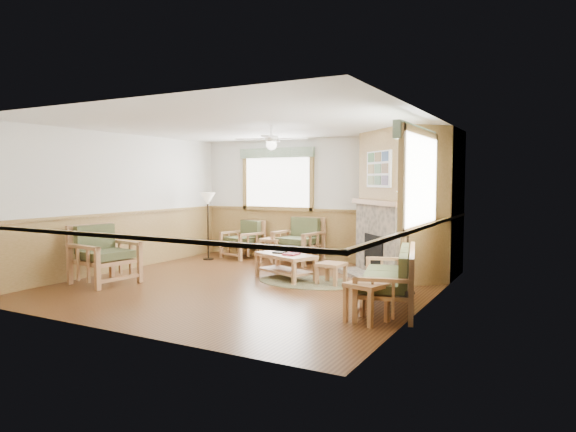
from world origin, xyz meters
The scene contains 24 objects.
floor centered at (0.00, 0.00, -0.01)m, with size 6.00×6.00×0.01m, color #522F16.
ceiling centered at (0.00, 0.00, 2.70)m, with size 6.00×6.00×0.01m, color white.
wall_back centered at (0.00, 3.00, 1.35)m, with size 6.00×0.02×2.70m, color white.
wall_front centered at (0.00, -3.00, 1.35)m, with size 6.00×0.02×2.70m, color white.
wall_left centered at (-3.00, 0.00, 1.35)m, with size 0.02×6.00×2.70m, color white.
wall_right centered at (3.00, 0.00, 1.35)m, with size 0.02×6.00×2.70m, color white.
wainscot centered at (0.00, 0.00, 0.55)m, with size 6.00×6.00×1.10m, color olive, non-canonical shape.
fireplace centered at (2.05, 2.05, 1.35)m, with size 2.20×2.20×2.70m, color olive, non-canonical shape.
window_back centered at (-1.10, 2.96, 2.53)m, with size 1.90×0.16×1.50m, color white, non-canonical shape.
window_right centered at (2.96, -0.20, 2.53)m, with size 0.16×1.90×1.50m, color white, non-canonical shape.
ceiling_fan centered at (0.30, 0.30, 2.66)m, with size 1.24×1.24×0.36m, color white, non-canonical shape.
sofa centered at (2.55, -0.37, 0.42)m, with size 0.74×1.81×0.83m, color #AB7B50, non-canonical shape.
armchair_back_left centered at (-1.79, 2.55, 0.43)m, with size 0.76×0.76×0.86m, color #AB7B50, non-canonical shape.
armchair_back_right centered at (-0.35, 2.55, 0.49)m, with size 0.87×0.87×0.97m, color #AB7B50, non-canonical shape.
armchair_left centered at (-2.25, -1.04, 0.51)m, with size 0.90×0.90×1.01m, color #AB7B50, non-canonical shape.
coffee_table centered at (0.30, 0.79, 0.23)m, with size 1.14×0.57×0.46m, color #AB7B50, non-canonical shape.
end_table_chairs centered at (-0.87, 2.35, 0.26)m, with size 0.46×0.44×0.52m, color #AB7B50, non-canonical shape.
end_table_sofa centered at (2.55, -1.20, 0.25)m, with size 0.45×0.43×0.50m, color #AB7B50, non-canonical shape.
footstool centered at (1.21, 0.76, 0.19)m, with size 0.43×0.43×0.37m, color #AB7B50, non-canonical shape.
braided_rug centered at (0.77, 0.70, 0.01)m, with size 1.78×1.78×0.01m, color brown.
floor_lamp_left centered at (-2.32, 1.96, 0.76)m, with size 0.35×0.35×1.52m, color black, non-canonical shape.
floor_lamp_right centered at (2.55, 0.68, 0.81)m, with size 0.37×0.37×1.62m, color black, non-canonical shape.
book_red centered at (0.45, 0.74, 0.49)m, with size 0.22×0.30×0.03m, color maroon.
book_dark centered at (0.15, 0.86, 0.48)m, with size 0.20×0.27×0.03m, color black.
Camera 1 is at (4.71, -7.24, 1.78)m, focal length 32.00 mm.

